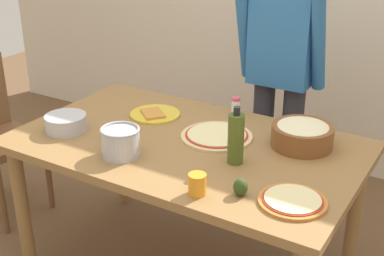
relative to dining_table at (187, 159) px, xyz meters
The scene contains 13 objects.
dining_table is the anchor object (origin of this frame).
person_cook 0.82m from the dining_table, 78.90° to the left, with size 0.49×0.25×1.62m.
pizza_raw_on_board 0.18m from the dining_table, 48.74° to the left, with size 0.34×0.34×0.02m.
pizza_cooked_on_tray 0.67m from the dining_table, 22.09° to the right, with size 0.26×0.26×0.02m.
plate_with_slice 0.37m from the dining_table, 149.09° to the left, with size 0.26×0.26×0.02m.
popcorn_bowl 0.55m from the dining_table, 25.89° to the left, with size 0.28×0.28×0.11m.
mixing_bowl_steel 0.61m from the dining_table, 161.07° to the right, with size 0.20×0.20×0.08m.
small_sauce_bowl 0.35m from the dining_table, 155.10° to the right, with size 0.11×0.11×0.06m.
olive_oil_bottle 0.36m from the dining_table, 13.62° to the right, with size 0.07×0.07×0.26m.
steel_pot 0.36m from the dining_table, 122.77° to the right, with size 0.17×0.17×0.13m.
cup_orange 0.49m from the dining_table, 53.41° to the right, with size 0.07×0.07×0.09m, color orange.
salt_shaker 0.42m from the dining_table, 81.14° to the left, with size 0.04×0.04×0.11m.
avocado 0.54m from the dining_table, 35.29° to the right, with size 0.06×0.06×0.07m, color #2D4219.
Camera 1 is at (1.16, -1.88, 1.81)m, focal length 49.31 mm.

